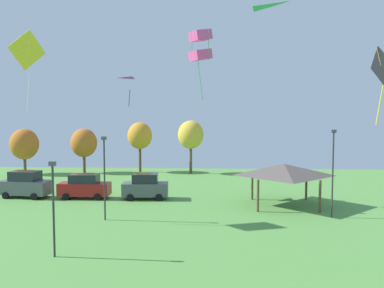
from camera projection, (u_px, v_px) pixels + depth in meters
The scene contains 16 objects.
kite_flying_0 at pixel (200, 45), 34.61m from camera, with size 2.15×2.11×5.97m.
kite_flying_1 at pixel (253, 19), 36.63m from camera, with size 3.93×4.12×0.32m.
kite_flying_2 at pixel (381, 69), 16.75m from camera, with size 0.41×1.61×3.24m.
kite_flying_3 at pixel (132, 83), 37.38m from camera, with size 1.81×1.85×2.30m.
kite_flying_5 at pixel (27, 52), 29.12m from camera, with size 1.69×2.45×5.89m.
parked_car_leftmost at pixel (25, 185), 38.09m from camera, with size 4.86×2.53×2.50m.
parked_car_second_from_left at pixel (84, 186), 37.64m from camera, with size 4.69×1.97×2.28m.
parked_car_third_from_left at pixel (145, 187), 37.36m from camera, with size 4.29×2.22×2.36m.
park_pavilion at pixel (284, 170), 34.57m from camera, with size 6.34×6.13×3.60m.
light_post_0 at pixel (333, 169), 30.48m from camera, with size 0.36×0.20×6.66m.
light_post_2 at pixel (53, 202), 22.01m from camera, with size 0.36×0.20×5.26m.
light_post_3 at pixel (104, 173), 29.78m from camera, with size 0.36×0.20×6.18m.
treeline_tree_0 at pixel (24, 144), 52.99m from camera, with size 3.67×3.67×5.96m.
treeline_tree_1 at pixel (84, 143), 54.13m from camera, with size 3.48×3.48×5.95m.
treeline_tree_2 at pixel (140, 136), 54.98m from camera, with size 3.31×3.31×6.77m.
treeline_tree_3 at pixel (191, 135), 53.52m from camera, with size 3.39×3.39×7.02m.
Camera 1 is at (0.99, 1.55, 7.76)m, focal length 38.00 mm.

